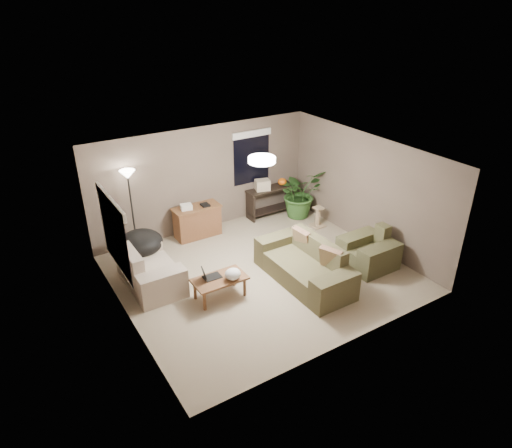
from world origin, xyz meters
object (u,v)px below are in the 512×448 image
desk (197,221)px  houseplant (299,198)px  main_sofa (305,267)px  papasan_chair (141,246)px  loveseat (149,272)px  coffee_table (220,281)px  armchair (368,253)px  console_table (271,199)px  floor_lamp (129,185)px  cat_scratching_post (318,218)px

desk → houseplant: bearing=-7.9°
main_sofa → papasan_chair: 3.39m
loveseat → desk: loveseat is taller
papasan_chair → houseplant: 4.26m
main_sofa → loveseat: size_ratio=1.38×
coffee_table → armchair: bearing=-11.3°
main_sofa → desk: size_ratio=2.00×
coffee_table → papasan_chair: size_ratio=1.05×
desk → console_table: (2.10, 0.05, 0.06)m
main_sofa → floor_lamp: bearing=130.5°
loveseat → main_sofa: bearing=-28.9°
coffee_table → desk: size_ratio=0.91×
armchair → houseplant: houseplant is taller
houseplant → cat_scratching_post: size_ratio=2.51×
armchair → console_table: (-0.37, 3.14, 0.14)m
main_sofa → cat_scratching_post: main_sofa is taller
main_sofa → armchair: (1.47, -0.25, 0.00)m
houseplant → cat_scratching_post: houseplant is taller
loveseat → cat_scratching_post: loveseat is taller
papasan_chair → console_table: bearing=10.3°
armchair → papasan_chair: (-4.02, 2.48, 0.17)m
desk → floor_lamp: floor_lamp is taller
coffee_table → desk: bearing=73.8°
desk → papasan_chair: papasan_chair is taller
armchair → papasan_chair: armchair is taller
desk → main_sofa: bearing=-70.7°
armchair → cat_scratching_post: 2.00m
main_sofa → coffee_table: main_sofa is taller
cat_scratching_post → floor_lamp: bearing=164.8°
main_sofa → floor_lamp: (-2.46, 2.88, 1.30)m
desk → houseplant: 2.72m
coffee_table → desk: 2.56m
coffee_table → houseplant: size_ratio=0.80×
armchair → console_table: 3.17m
coffee_table → papasan_chair: (-0.84, 1.85, 0.11)m
cat_scratching_post → desk: bearing=157.9°
armchair → coffee_table: bearing=168.7°
armchair → desk: bearing=128.6°
desk → papasan_chair: 1.67m
main_sofa → houseplant: 3.00m
coffee_table → cat_scratching_post: cat_scratching_post is taller
papasan_chair → desk: bearing=21.3°
armchair → desk: size_ratio=0.91×
coffee_table → desk: desk is taller
loveseat → houseplant: 4.49m
armchair → cat_scratching_post: size_ratio=2.00×
main_sofa → floor_lamp: size_ratio=1.15×
armchair → cat_scratching_post: armchair is taller
console_table → houseplant: (0.60, -0.43, 0.05)m
console_table → papasan_chair: bearing=-169.7°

